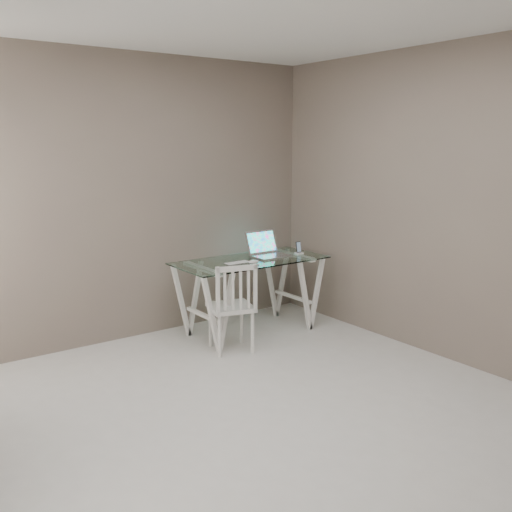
# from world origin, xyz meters

# --- Properties ---
(room) EXTENTS (4.50, 4.52, 2.71)m
(room) POSITION_xyz_m (-0.06, 0.02, 1.72)
(room) COLOR beige
(room) RESTS_ON ground
(desk) EXTENTS (1.50, 0.70, 0.75)m
(desk) POSITION_xyz_m (1.00, 1.66, 0.38)
(desk) COLOR silver
(desk) RESTS_ON ground
(chair) EXTENTS (0.47, 0.47, 0.83)m
(chair) POSITION_xyz_m (0.55, 1.30, 0.46)
(chair) COLOR silver
(chair) RESTS_ON ground
(laptop) EXTENTS (0.36, 0.34, 0.24)m
(laptop) POSITION_xyz_m (1.25, 1.73, 0.80)
(laptop) COLOR silver
(laptop) RESTS_ON desk
(keyboard) EXTENTS (0.26, 0.11, 0.01)m
(keyboard) POSITION_xyz_m (0.80, 1.60, 0.75)
(keyboard) COLOR silver
(keyboard) RESTS_ON desk
(mouse) EXTENTS (0.11, 0.07, 0.04)m
(mouse) POSITION_xyz_m (0.92, 1.49, 0.76)
(mouse) COLOR silver
(mouse) RESTS_ON desk
(phone_dock) EXTENTS (0.07, 0.07, 0.13)m
(phone_dock) POSITION_xyz_m (1.58, 1.61, 0.78)
(phone_dock) COLOR white
(phone_dock) RESTS_ON desk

